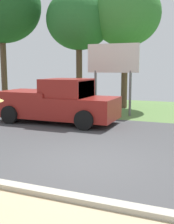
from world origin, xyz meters
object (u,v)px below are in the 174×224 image
(tree_right_mid, at_px, (1,7))
(tree_left_far, at_px, (79,20))
(tree_right_far, at_px, (126,15))
(roadside_billboard, at_px, (113,63))
(pickup_truck, at_px, (57,102))

(tree_right_mid, bearing_deg, tree_left_far, 15.13)
(tree_left_far, relative_size, tree_right_far, 0.95)
(tree_left_far, distance_m, tree_right_far, 2.68)
(roadside_billboard, bearing_deg, tree_right_far, 92.31)
(pickup_truck, xyz_separation_m, tree_right_mid, (-5.60, 3.65, 5.06))
(tree_left_far, xyz_separation_m, tree_right_far, (2.58, 0.67, 0.26))
(tree_left_far, relative_size, tree_right_mid, 0.84)
(tree_left_far, distance_m, tree_right_mid, 4.75)
(tree_right_mid, xyz_separation_m, tree_right_far, (7.09, 1.89, -0.62))
(pickup_truck, xyz_separation_m, tree_right_far, (1.49, 5.54, 4.44))
(pickup_truck, height_order, tree_right_far, tree_right_far)
(tree_right_far, bearing_deg, tree_left_far, -165.40)
(tree_right_mid, bearing_deg, pickup_truck, -33.09)
(roadside_billboard, distance_m, tree_right_far, 3.87)
(pickup_truck, relative_size, tree_left_far, 0.76)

